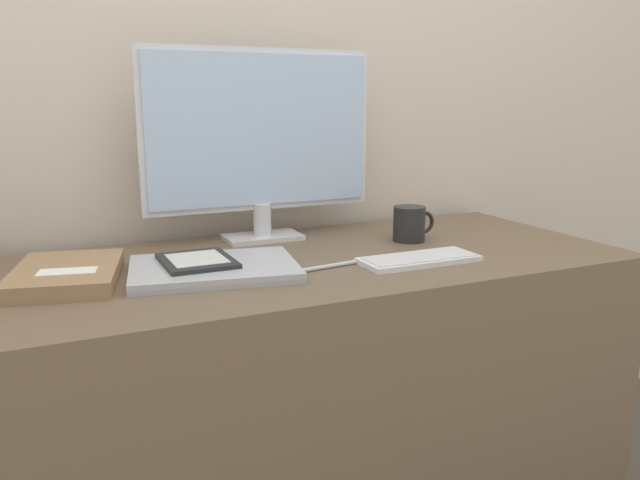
{
  "coord_description": "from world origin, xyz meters",
  "views": [
    {
      "loc": [
        -0.48,
        -1.03,
        1.1
      ],
      "look_at": [
        0.05,
        0.12,
        0.81
      ],
      "focal_mm": 35.0,
      "sensor_mm": 36.0,
      "label": 1
    }
  ],
  "objects": [
    {
      "name": "notebook",
      "position": [
        -0.44,
        0.23,
        0.77
      ],
      "size": [
        0.24,
        0.31,
        0.03
      ],
      "color": "#93704C",
      "rests_on": "desk"
    },
    {
      "name": "keyboard",
      "position": [
        0.26,
        0.07,
        0.76
      ],
      "size": [
        0.26,
        0.11,
        0.01
      ],
      "color": "silver",
      "rests_on": "desk"
    },
    {
      "name": "wall_back",
      "position": [
        0.0,
        0.58,
        1.2
      ],
      "size": [
        3.6,
        0.05,
        2.4
      ],
      "color": "beige",
      "rests_on": "ground_plane"
    },
    {
      "name": "ereader",
      "position": [
        -0.2,
        0.19,
        0.78
      ],
      "size": [
        0.14,
        0.17,
        0.01
      ],
      "color": "black",
      "rests_on": "laptop"
    },
    {
      "name": "monitor",
      "position": [
        0.03,
        0.43,
        1.01
      ],
      "size": [
        0.58,
        0.11,
        0.47
      ],
      "color": "silver",
      "rests_on": "desk"
    },
    {
      "name": "coffee_mug",
      "position": [
        0.36,
        0.26,
        0.8
      ],
      "size": [
        0.11,
        0.08,
        0.09
      ],
      "color": "black",
      "rests_on": "desk"
    },
    {
      "name": "desk",
      "position": [
        0.0,
        0.21,
        0.38
      ],
      "size": [
        1.55,
        0.62,
        0.75
      ],
      "color": "brown",
      "rests_on": "ground_plane"
    },
    {
      "name": "pen",
      "position": [
        0.07,
        0.11,
        0.76
      ],
      "size": [
        0.15,
        0.03,
        0.01
      ],
      "color": "silver",
      "rests_on": "desk"
    },
    {
      "name": "laptop",
      "position": [
        -0.17,
        0.17,
        0.77
      ],
      "size": [
        0.37,
        0.29,
        0.02
      ],
      "color": "#A3A3A8",
      "rests_on": "desk"
    }
  ]
}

